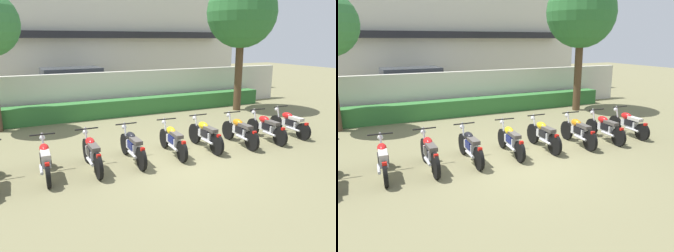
% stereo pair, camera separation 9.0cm
% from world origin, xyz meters
% --- Properties ---
extents(ground, '(60.00, 60.00, 0.00)m').
position_xyz_m(ground, '(0.00, 0.00, 0.00)').
color(ground, olive).
extents(building, '(19.38, 6.50, 6.56)m').
position_xyz_m(building, '(0.00, 14.23, 3.28)').
color(building, beige).
rests_on(building, ground).
extents(compound_wall, '(18.41, 0.30, 1.82)m').
position_xyz_m(compound_wall, '(0.00, 6.92, 0.91)').
color(compound_wall, beige).
rests_on(compound_wall, ground).
extents(hedge_row, '(14.73, 0.70, 0.70)m').
position_xyz_m(hedge_row, '(0.00, 6.22, 0.35)').
color(hedge_row, '#337033').
rests_on(hedge_row, ground).
extents(parked_car, '(4.55, 2.19, 1.89)m').
position_xyz_m(parked_car, '(-1.08, 9.08, 0.94)').
color(parked_car, silver).
rests_on(parked_car, ground).
extents(tree_far_side, '(3.04, 3.04, 5.85)m').
position_xyz_m(tree_far_side, '(5.50, 5.00, 4.30)').
color(tree_far_side, '#4C3823').
rests_on(tree_far_side, ground).
extents(motorcycle_in_row_1, '(0.60, 1.86, 0.95)m').
position_xyz_m(motorcycle_in_row_1, '(-3.40, 0.66, 0.44)').
color(motorcycle_in_row_1, black).
rests_on(motorcycle_in_row_1, ground).
extents(motorcycle_in_row_2, '(0.60, 1.90, 0.98)m').
position_xyz_m(motorcycle_in_row_2, '(-2.31, 0.62, 0.46)').
color(motorcycle_in_row_2, black).
rests_on(motorcycle_in_row_2, ground).
extents(motorcycle_in_row_3, '(0.60, 1.93, 0.96)m').
position_xyz_m(motorcycle_in_row_3, '(-1.20, 0.71, 0.45)').
color(motorcycle_in_row_3, black).
rests_on(motorcycle_in_row_3, ground).
extents(motorcycle_in_row_4, '(0.60, 1.89, 0.95)m').
position_xyz_m(motorcycle_in_row_4, '(0.03, 0.76, 0.44)').
color(motorcycle_in_row_4, black).
rests_on(motorcycle_in_row_4, ground).
extents(motorcycle_in_row_5, '(0.60, 1.86, 0.97)m').
position_xyz_m(motorcycle_in_row_5, '(1.13, 0.79, 0.46)').
color(motorcycle_in_row_5, black).
rests_on(motorcycle_in_row_5, ground).
extents(motorcycle_in_row_6, '(0.60, 1.88, 0.96)m').
position_xyz_m(motorcycle_in_row_6, '(2.30, 0.67, 0.45)').
color(motorcycle_in_row_6, black).
rests_on(motorcycle_in_row_6, ground).
extents(motorcycle_in_row_7, '(0.60, 1.91, 0.95)m').
position_xyz_m(motorcycle_in_row_7, '(3.39, 0.69, 0.44)').
color(motorcycle_in_row_7, black).
rests_on(motorcycle_in_row_7, ground).
extents(motorcycle_in_row_8, '(0.60, 1.82, 0.94)m').
position_xyz_m(motorcycle_in_row_8, '(4.50, 0.78, 0.44)').
color(motorcycle_in_row_8, black).
rests_on(motorcycle_in_row_8, ground).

